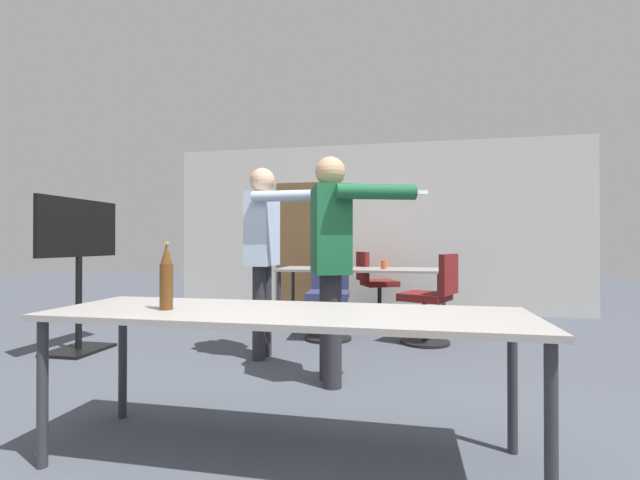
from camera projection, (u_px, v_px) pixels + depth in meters
back_wall at (371, 228)px, 6.73m from camera, size 6.42×0.12×2.63m
conference_table_near at (285, 323)px, 2.12m from camera, size 2.36×0.71×0.74m
conference_table_far at (361, 273)px, 5.64m from camera, size 2.16×0.82×0.74m
tv_screen at (79, 259)px, 4.22m from camera, size 0.44×1.03×1.51m
person_near_casual at (264, 241)px, 4.00m from camera, size 0.79×0.60×1.78m
person_right_polo at (332, 247)px, 3.28m from camera, size 0.92×0.65×1.74m
office_chair_far_left at (329, 298)px, 4.83m from camera, size 0.52×0.57×0.95m
office_chair_near_pushed at (375, 286)px, 6.24m from camera, size 0.66×0.62×0.94m
office_chair_side_rolled at (432, 301)px, 4.53m from camera, size 0.66×0.62×0.96m
beer_bottle at (166, 278)px, 2.15m from camera, size 0.07×0.07×0.34m
drink_cup at (384, 265)px, 5.55m from camera, size 0.08×0.08×0.11m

